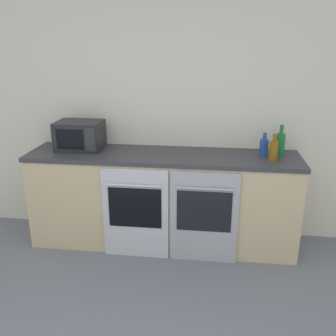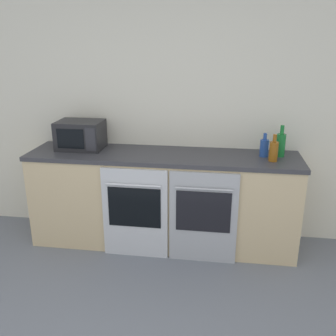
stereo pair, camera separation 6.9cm
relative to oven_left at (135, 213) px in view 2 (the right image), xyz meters
The scene contains 8 objects.
wall_back 1.08m from the oven_left, 71.31° to the left, with size 10.00×0.06×2.60m.
counter_back 0.38m from the oven_left, 55.35° to the left, with size 2.59×0.61×0.94m.
oven_left is the anchor object (origin of this frame).
oven_right 0.63m from the oven_left, ahead, with size 0.61×0.06×0.88m.
microwave 0.96m from the oven_left, 148.66° to the left, with size 0.44×0.33×0.28m.
bottle_green 1.49m from the oven_left, 16.64° to the left, with size 0.08×0.08×0.29m.
bottle_amber 1.37m from the oven_left, 10.65° to the left, with size 0.08×0.08×0.24m.
bottle_blue 1.34m from the oven_left, 17.46° to the left, with size 0.08×0.08×0.22m.
Camera 2 is at (0.54, -1.19, 1.96)m, focal length 40.00 mm.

